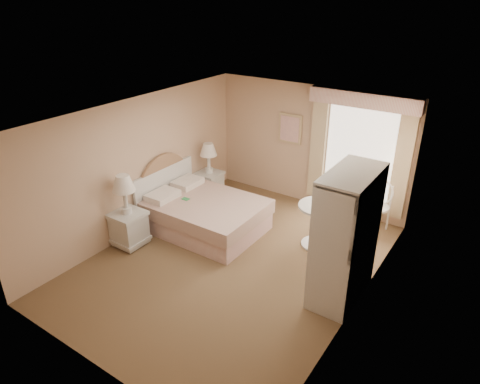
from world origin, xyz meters
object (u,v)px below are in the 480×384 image
Objects in this scene: bed at (202,212)px; nightstand_near at (128,220)px; round_table at (319,219)px; nightstand_far at (209,178)px; armoire at (345,247)px; cafe_chair at (378,202)px.

nightstand_near is (-0.72, -1.18, 0.16)m from bed.
round_table is (2.08, 0.68, 0.19)m from bed.
nightstand_far is at bearing 121.85° from bed.
bed is 3.00m from armoire.
armoire reaches higher than nightstand_far.
bed reaches higher than round_table.
nightstand_near is at bearing -90.00° from nightstand_far.
nightstand_far is at bearing 170.36° from round_table.
round_table is 1.40m from armoire.
nightstand_far is (-0.72, 1.15, 0.12)m from bed.
cafe_chair reaches higher than round_table.
armoire reaches higher than bed.
nightstand_far is 1.25× the size of cafe_chair.
armoire reaches higher than round_table.
bed is at bearing -137.77° from cafe_chair.
bed is 2.15× the size of cafe_chair.
nightstand_near reaches higher than cafe_chair.
nightstand_near is 0.66× the size of armoire.
armoire reaches higher than cafe_chair.
nightstand_near is 1.09× the size of nightstand_far.
armoire reaches higher than nightstand_near.
bed reaches higher than nightstand_far.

